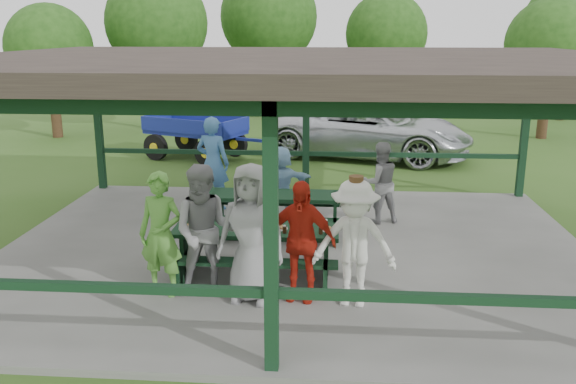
# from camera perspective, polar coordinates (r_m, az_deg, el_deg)

# --- Properties ---
(ground) EXTENTS (90.00, 90.00, 0.00)m
(ground) POSITION_cam_1_polar(r_m,az_deg,el_deg) (10.49, 0.63, -5.84)
(ground) COLOR #33581B
(ground) RESTS_ON ground
(concrete_slab) EXTENTS (10.00, 8.00, 0.10)m
(concrete_slab) POSITION_cam_1_polar(r_m,az_deg,el_deg) (10.47, 0.63, -5.58)
(concrete_slab) COLOR #63635E
(concrete_slab) RESTS_ON ground
(pavilion_structure) EXTENTS (10.60, 8.60, 3.24)m
(pavilion_structure) POSITION_cam_1_polar(r_m,az_deg,el_deg) (9.82, 0.69, 11.71)
(pavilion_structure) COLOR black
(pavilion_structure) RESTS_ON concrete_slab
(picnic_table_near) EXTENTS (2.47, 1.39, 0.75)m
(picnic_table_near) POSITION_cam_1_polar(r_m,az_deg,el_deg) (9.21, -3.00, -5.07)
(picnic_table_near) COLOR black
(picnic_table_near) RESTS_ON concrete_slab
(picnic_table_far) EXTENTS (2.56, 1.39, 0.75)m
(picnic_table_far) POSITION_cam_1_polar(r_m,az_deg,el_deg) (11.09, -1.26, -1.54)
(picnic_table_far) COLOR black
(picnic_table_far) RESTS_ON concrete_slab
(table_setting) EXTENTS (2.30, 0.45, 0.10)m
(table_setting) POSITION_cam_1_polar(r_m,az_deg,el_deg) (9.13, -1.99, -3.16)
(table_setting) COLOR white
(table_setting) RESTS_ON picnic_table_near
(contestant_green) EXTENTS (0.71, 0.53, 1.76)m
(contestant_green) POSITION_cam_1_polar(r_m,az_deg,el_deg) (8.63, -11.80, -3.90)
(contestant_green) COLOR #59A03A
(contestant_green) RESTS_ON concrete_slab
(contestant_grey_left) EXTENTS (0.98, 0.80, 1.88)m
(contestant_grey_left) POSITION_cam_1_polar(r_m,az_deg,el_deg) (8.44, -7.71, -3.71)
(contestant_grey_left) COLOR gray
(contestant_grey_left) RESTS_ON concrete_slab
(contestant_grey_mid) EXTENTS (1.04, 0.77, 1.93)m
(contestant_grey_mid) POSITION_cam_1_polar(r_m,az_deg,el_deg) (8.25, -3.43, -3.88)
(contestant_grey_mid) COLOR gray
(contestant_grey_mid) RESTS_ON concrete_slab
(contestant_red) EXTENTS (1.05, 0.60, 1.69)m
(contestant_red) POSITION_cam_1_polar(r_m,az_deg,el_deg) (8.32, 1.15, -4.57)
(contestant_red) COLOR red
(contestant_red) RESTS_ON concrete_slab
(contestant_white_fedora) EXTENTS (1.21, 0.80, 1.80)m
(contestant_white_fedora) POSITION_cam_1_polar(r_m,az_deg,el_deg) (8.17, 6.23, -4.81)
(contestant_white_fedora) COLOR silver
(contestant_white_fedora) RESTS_ON concrete_slab
(spectator_lblue) EXTENTS (1.43, 0.97, 1.48)m
(spectator_lblue) POSITION_cam_1_polar(r_m,az_deg,el_deg) (11.80, -0.70, 0.81)
(spectator_lblue) COLOR #92C0E2
(spectator_lblue) RESTS_ON concrete_slab
(spectator_blue) EXTENTS (0.80, 0.62, 1.93)m
(spectator_blue) POSITION_cam_1_polar(r_m,az_deg,el_deg) (12.62, -7.04, 2.69)
(spectator_blue) COLOR teal
(spectator_blue) RESTS_ON concrete_slab
(spectator_grey) EXTENTS (0.91, 0.80, 1.58)m
(spectator_grey) POSITION_cam_1_polar(r_m,az_deg,el_deg) (11.80, 8.57, 0.89)
(spectator_grey) COLOR gray
(spectator_grey) RESTS_ON concrete_slab
(pickup_truck) EXTENTS (6.54, 4.40, 1.67)m
(pickup_truck) POSITION_cam_1_polar(r_m,az_deg,el_deg) (18.43, 7.67, 5.81)
(pickup_truck) COLOR silver
(pickup_truck) RESTS_ON ground
(farm_trailer) EXTENTS (3.84, 2.55, 1.36)m
(farm_trailer) POSITION_cam_1_polar(r_m,az_deg,el_deg) (18.33, -8.61, 5.21)
(farm_trailer) COLOR navy
(farm_trailer) RESTS_ON ground
(tree_far_left) EXTENTS (3.73, 3.73, 5.83)m
(tree_far_left) POSITION_cam_1_polar(r_m,az_deg,el_deg) (23.63, -12.20, 15.18)
(tree_far_left) COLOR #312213
(tree_far_left) RESTS_ON ground
(tree_left) EXTENTS (3.98, 3.98, 6.22)m
(tree_left) POSITION_cam_1_polar(r_m,az_deg,el_deg) (26.09, -1.81, 16.03)
(tree_left) COLOR #312213
(tree_left) RESTS_ON ground
(tree_mid) EXTENTS (3.35, 3.35, 5.23)m
(tree_mid) POSITION_cam_1_polar(r_m,az_deg,el_deg) (26.17, 9.20, 14.37)
(tree_mid) COLOR #312213
(tree_mid) RESTS_ON ground
(tree_right) EXTENTS (3.06, 3.06, 4.79)m
(tree_right) POSITION_cam_1_polar(r_m,az_deg,el_deg) (23.12, 23.39, 12.57)
(tree_right) COLOR #312213
(tree_right) RESTS_ON ground
(tree_edge_left) EXTENTS (2.96, 2.96, 4.62)m
(tree_edge_left) POSITION_cam_1_polar(r_m,az_deg,el_deg) (23.08, -21.43, 12.47)
(tree_edge_left) COLOR #312213
(tree_edge_left) RESTS_ON ground
(tree_far_right) EXTENTS (3.72, 3.72, 5.81)m
(tree_far_right) POSITION_cam_1_polar(r_m,az_deg,el_deg) (28.30, 24.87, 14.06)
(tree_far_right) COLOR #312213
(tree_far_right) RESTS_ON ground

